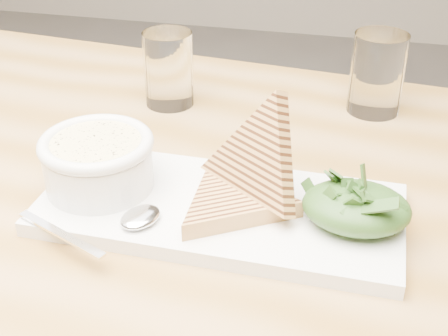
% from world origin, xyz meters
% --- Properties ---
extents(table_top, '(1.35, 0.97, 0.04)m').
position_xyz_m(table_top, '(0.09, 0.22, 0.73)').
color(table_top, '#A27845').
rests_on(table_top, ground).
extents(platter, '(0.40, 0.18, 0.02)m').
position_xyz_m(platter, '(0.15, 0.19, 0.76)').
color(platter, white).
rests_on(platter, table_top).
extents(soup_bowl, '(0.12, 0.12, 0.05)m').
position_xyz_m(soup_bowl, '(0.01, 0.19, 0.80)').
color(soup_bowl, white).
rests_on(soup_bowl, platter).
extents(soup, '(0.10, 0.10, 0.01)m').
position_xyz_m(soup, '(0.01, 0.19, 0.82)').
color(soup, beige).
rests_on(soup, soup_bowl).
extents(bowl_rim, '(0.13, 0.13, 0.01)m').
position_xyz_m(bowl_rim, '(0.01, 0.19, 0.83)').
color(bowl_rim, white).
rests_on(bowl_rim, soup_bowl).
extents(sandwich_flat, '(0.21, 0.21, 0.02)m').
position_xyz_m(sandwich_flat, '(0.16, 0.18, 0.78)').
color(sandwich_flat, '#B27E43').
rests_on(sandwich_flat, platter).
extents(sandwich_lean, '(0.21, 0.20, 0.17)m').
position_xyz_m(sandwich_lean, '(0.19, 0.21, 0.82)').
color(sandwich_lean, '#B27E43').
rests_on(sandwich_lean, sandwich_flat).
extents(salad_base, '(0.11, 0.09, 0.04)m').
position_xyz_m(salad_base, '(0.29, 0.19, 0.79)').
color(salad_base, black).
rests_on(salad_base, platter).
extents(arugula_pile, '(0.11, 0.10, 0.05)m').
position_xyz_m(arugula_pile, '(0.29, 0.19, 0.80)').
color(arugula_pile, '#426827').
rests_on(arugula_pile, platter).
extents(spoon_bowl, '(0.05, 0.06, 0.01)m').
position_xyz_m(spoon_bowl, '(0.08, 0.14, 0.78)').
color(spoon_bowl, silver).
rests_on(spoon_bowl, platter).
extents(spoon_handle, '(0.11, 0.06, 0.00)m').
position_xyz_m(spoon_handle, '(0.01, 0.10, 0.78)').
color(spoon_handle, silver).
rests_on(spoon_handle, platter).
extents(glass_near, '(0.07, 0.07, 0.11)m').
position_xyz_m(glass_near, '(0.01, 0.46, 0.81)').
color(glass_near, white).
rests_on(glass_near, table_top).
extents(glass_far, '(0.08, 0.08, 0.12)m').
position_xyz_m(glass_far, '(0.30, 0.50, 0.81)').
color(glass_far, white).
rests_on(glass_far, table_top).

